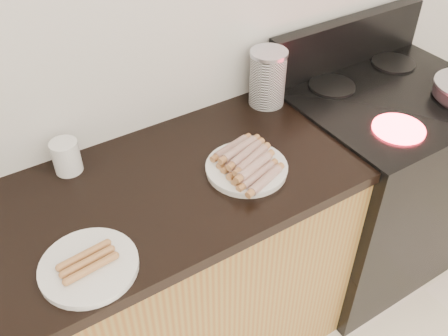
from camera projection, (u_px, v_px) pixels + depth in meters
wall_back at (167, 10)px, 1.54m from camera, size 4.00×0.04×2.60m
stove at (373, 183)px, 2.19m from camera, size 0.76×0.65×0.91m
stove_panel at (348, 42)px, 2.02m from camera, size 0.76×0.06×0.20m
burner_near_left at (399, 129)px, 1.72m from camera, size 0.18×0.18×0.01m
burner_far_left at (332, 86)px, 1.94m from camera, size 0.18×0.18×0.01m
burner_far_right at (393, 63)px, 2.08m from camera, size 0.18×0.18×0.01m
main_plate at (247, 169)px, 1.56m from camera, size 0.30×0.30×0.02m
side_plate at (89, 266)px, 1.27m from camera, size 0.28×0.28×0.02m
hotdog_pile at (247, 161)px, 1.54m from camera, size 0.14×0.25×0.05m
plain_sausages at (88, 262)px, 1.26m from camera, size 0.13×0.08×0.02m
canister at (268, 78)px, 1.81m from camera, size 0.14×0.14×0.21m
mug at (66, 157)px, 1.54m from camera, size 0.11×0.11×0.11m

